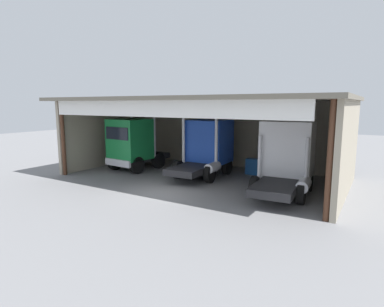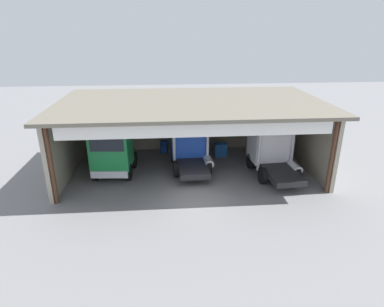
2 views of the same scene
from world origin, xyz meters
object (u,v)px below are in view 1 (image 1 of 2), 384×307
Objects in this scene: oil_drum at (204,159)px; truck_white_yard_outside at (286,157)px; tool_cart at (254,167)px; truck_blue_left_bay at (207,147)px; truck_green_center_bay at (132,143)px.

truck_white_yard_outside is at bearing -30.86° from oil_drum.
oil_drum is 4.40m from tool_cart.
truck_blue_left_bay reaches higher than tool_cart.
oil_drum is at bearing 145.42° from truck_white_yard_outside.
truck_green_center_bay is 10.36m from truck_white_yard_outside.
truck_blue_left_bay is at bearing -144.56° from tool_cart.
truck_green_center_bay is at bearing 175.32° from truck_white_yard_outside.
truck_white_yard_outside is at bearing -176.51° from truck_green_center_bay.
truck_blue_left_bay is at bearing -162.09° from truck_green_center_bay.
truck_green_center_bay is 8.19m from tool_cart.
truck_green_center_bay is at bearing -168.40° from truck_blue_left_bay.
truck_green_center_bay reaches higher than tool_cart.
truck_green_center_bay is at bearing -158.49° from tool_cart.
tool_cart is (4.26, -1.10, 0.05)m from oil_drum.
truck_white_yard_outside reaches higher than tool_cart.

